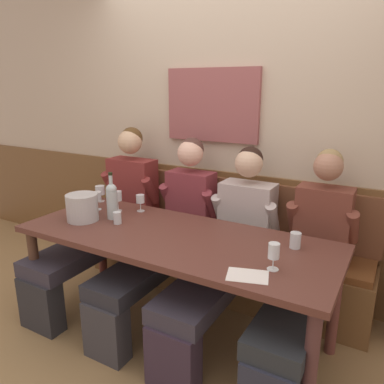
% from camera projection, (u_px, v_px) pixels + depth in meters
% --- Properties ---
extents(ground_plane, '(6.80, 6.80, 0.02)m').
position_uv_depth(ground_plane, '(164.00, 347.00, 2.51)').
color(ground_plane, '#967649').
rests_on(ground_plane, ground).
extents(room_wall_back, '(6.80, 0.12, 2.80)m').
position_uv_depth(room_wall_back, '(235.00, 121.00, 3.04)').
color(room_wall_back, beige).
rests_on(room_wall_back, ground).
extents(wood_wainscot_panel, '(6.80, 0.03, 0.98)m').
position_uv_depth(wood_wainscot_panel, '(229.00, 228.00, 3.24)').
color(wood_wainscot_panel, brown).
rests_on(wood_wainscot_panel, ground).
extents(wall_bench, '(2.39, 0.42, 0.94)m').
position_uv_depth(wall_bench, '(218.00, 260.00, 3.12)').
color(wall_bench, brown).
rests_on(wall_bench, ground).
extents(dining_table, '(2.09, 0.82, 0.75)m').
position_uv_depth(dining_table, '(174.00, 247.00, 2.45)').
color(dining_table, brown).
rests_on(dining_table, ground).
extents(person_center_left_seat, '(0.53, 1.26, 1.33)m').
position_uv_depth(person_center_left_seat, '(108.00, 214.00, 3.14)').
color(person_center_left_seat, '#292A2F').
rests_on(person_center_left_seat, ground).
extents(person_right_seat, '(0.48, 1.26, 1.28)m').
position_uv_depth(person_right_seat, '(169.00, 229.00, 2.85)').
color(person_right_seat, '#37373D').
rests_on(person_right_seat, ground).
extents(person_left_seat, '(0.51, 1.26, 1.25)m').
position_uv_depth(person_left_seat, '(228.00, 244.00, 2.62)').
color(person_left_seat, '#362939').
rests_on(person_left_seat, ground).
extents(person_center_right_seat, '(0.47, 1.25, 1.28)m').
position_uv_depth(person_center_right_seat, '(309.00, 262.00, 2.35)').
color(person_center_right_seat, '#2B2F3F').
rests_on(person_center_right_seat, ground).
extents(ice_bucket, '(0.22, 0.22, 0.19)m').
position_uv_depth(ice_bucket, '(82.00, 207.00, 2.67)').
color(ice_bucket, '#B8B9B9').
rests_on(ice_bucket, dining_table).
extents(wine_bottle_green_tall, '(0.08, 0.08, 0.34)m').
position_uv_depth(wine_bottle_green_tall, '(112.00, 200.00, 2.70)').
color(wine_bottle_green_tall, '#B3C6C6').
rests_on(wine_bottle_green_tall, dining_table).
extents(wine_glass_left_end, '(0.06, 0.06, 0.13)m').
position_uv_depth(wine_glass_left_end, '(140.00, 200.00, 2.87)').
color(wine_glass_left_end, silver).
rests_on(wine_glass_left_end, dining_table).
extents(wine_glass_center_front, '(0.06, 0.06, 0.16)m').
position_uv_depth(wine_glass_center_front, '(118.00, 197.00, 2.87)').
color(wine_glass_center_front, silver).
rests_on(wine_glass_center_front, dining_table).
extents(wine_glass_mid_right, '(0.07, 0.07, 0.14)m').
position_uv_depth(wine_glass_mid_right, '(97.00, 197.00, 2.90)').
color(wine_glass_mid_right, silver).
rests_on(wine_glass_mid_right, dining_table).
extents(wine_glass_near_bucket, '(0.06, 0.06, 0.15)m').
position_uv_depth(wine_glass_near_bucket, '(274.00, 252.00, 1.95)').
color(wine_glass_near_bucket, silver).
rests_on(wine_glass_near_bucket, dining_table).
extents(wine_glass_mid_left, '(0.08, 0.08, 0.13)m').
position_uv_depth(wine_glass_mid_left, '(100.00, 191.00, 3.12)').
color(wine_glass_mid_left, silver).
rests_on(wine_glass_mid_left, dining_table).
extents(water_tumbler_left, '(0.06, 0.06, 0.09)m').
position_uv_depth(water_tumbler_left, '(117.00, 218.00, 2.62)').
color(water_tumbler_left, silver).
rests_on(water_tumbler_left, dining_table).
extents(water_tumbler_center, '(0.07, 0.07, 0.10)m').
position_uv_depth(water_tumbler_center, '(295.00, 240.00, 2.22)').
color(water_tumbler_center, silver).
rests_on(water_tumbler_center, dining_table).
extents(tasting_sheet_left_guest, '(0.24, 0.20, 0.00)m').
position_uv_depth(tasting_sheet_left_guest, '(248.00, 276.00, 1.91)').
color(tasting_sheet_left_guest, white).
rests_on(tasting_sheet_left_guest, dining_table).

